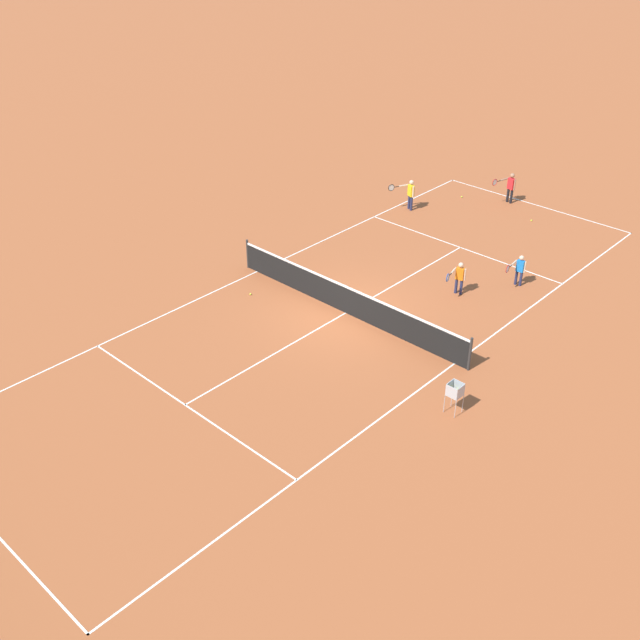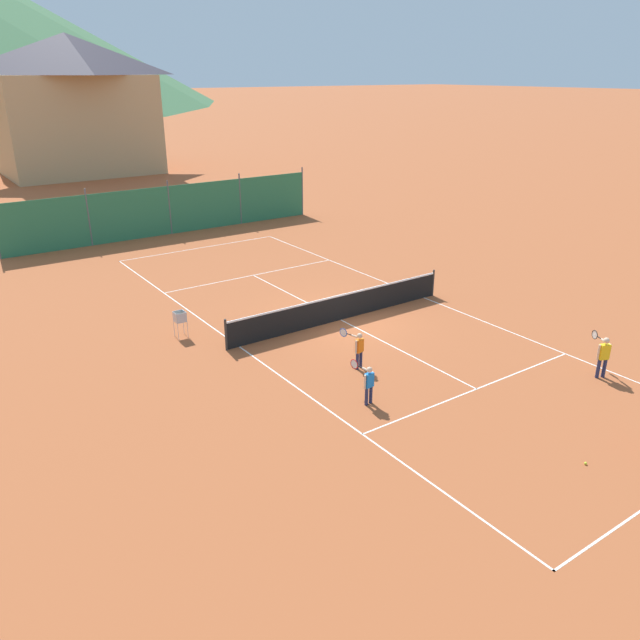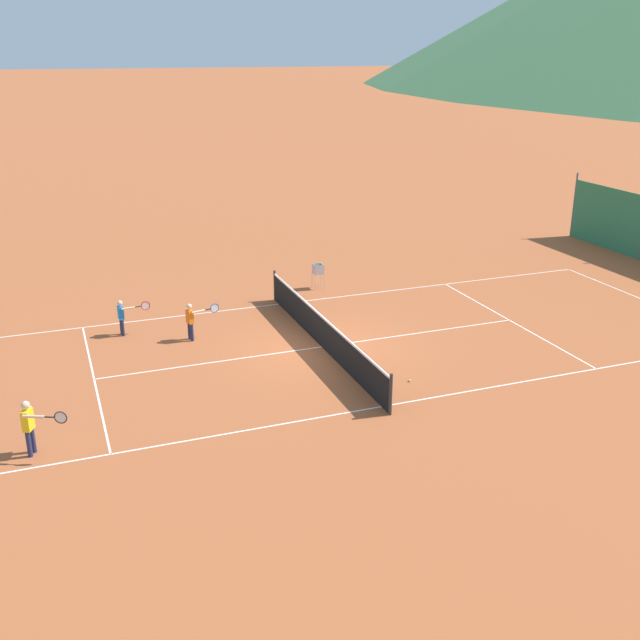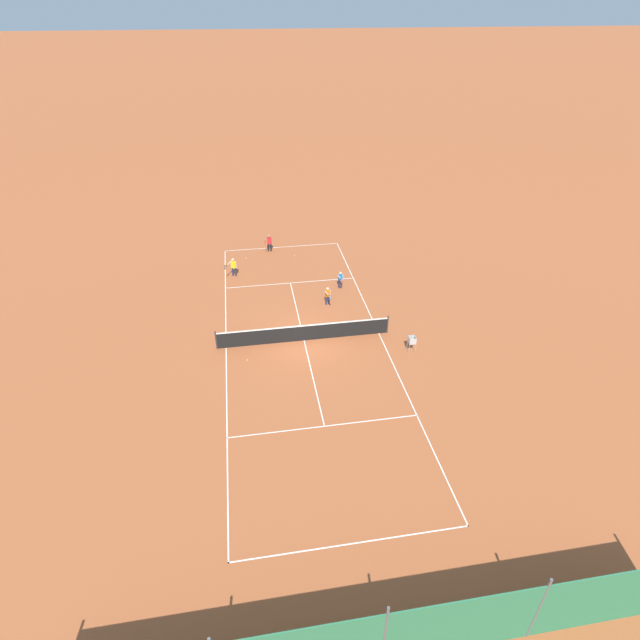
% 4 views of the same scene
% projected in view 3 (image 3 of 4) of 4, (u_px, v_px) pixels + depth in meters
% --- Properties ---
extents(ground_plane, '(600.00, 600.00, 0.00)m').
position_uv_depth(ground_plane, '(322.00, 347.00, 21.73)').
color(ground_plane, '#A8542D').
extents(court_line_markings, '(8.25, 23.85, 0.01)m').
position_uv_depth(court_line_markings, '(322.00, 347.00, 21.72)').
color(court_line_markings, white).
rests_on(court_line_markings, ground).
extents(tennis_net, '(9.18, 0.08, 1.06)m').
position_uv_depth(tennis_net, '(322.00, 331.00, 21.55)').
color(tennis_net, '#2D2D2D').
rests_on(tennis_net, ground).
extents(player_near_service, '(0.37, 0.96, 1.10)m').
position_uv_depth(player_near_service, '(123.00, 315.00, 22.42)').
color(player_near_service, '#23284C').
rests_on(player_near_service, ground).
extents(player_near_baseline, '(0.77, 0.93, 1.26)m').
position_uv_depth(player_near_baseline, '(30.00, 424.00, 15.75)').
color(player_near_baseline, '#23284C').
rests_on(player_near_baseline, ground).
extents(player_far_service, '(0.38, 1.00, 1.14)m').
position_uv_depth(player_far_service, '(192.00, 319.00, 22.03)').
color(player_far_service, '#23284C').
rests_on(player_far_service, ground).
extents(tennis_ball_near_corner, '(0.07, 0.07, 0.07)m').
position_uv_depth(tennis_ball_near_corner, '(410.00, 381.00, 19.46)').
color(tennis_ball_near_corner, '#CCE033').
rests_on(tennis_ball_near_corner, ground).
extents(ball_hopper, '(0.36, 0.36, 0.89)m').
position_uv_depth(ball_hopper, '(318.00, 271.00, 26.78)').
color(ball_hopper, '#B7B7BC').
rests_on(ball_hopper, ground).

